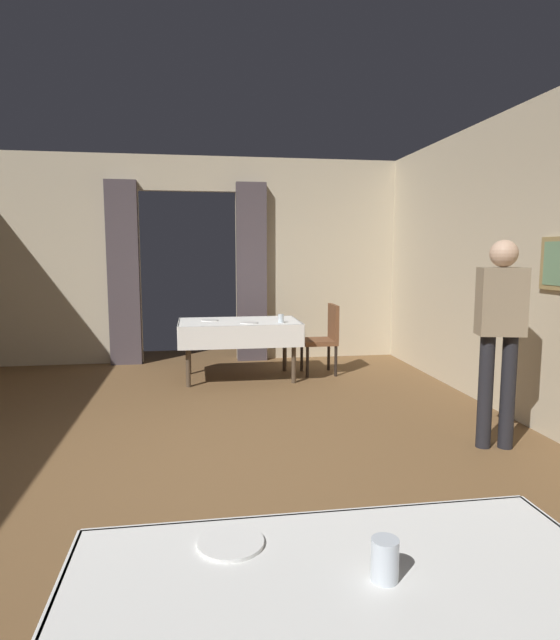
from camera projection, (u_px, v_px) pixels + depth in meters
ground at (186, 472)px, 3.95m from camera, size 10.08×10.08×0.00m
wall_back at (189, 259)px, 7.85m from camera, size 6.40×0.27×3.00m
dining_table_mid at (239, 328)px, 6.81m from camera, size 1.53×0.92×0.75m
chair_mid_right at (325, 336)px, 7.11m from camera, size 0.44×0.44×0.93m
plate_near_a at (231, 543)px, 1.60m from camera, size 0.20×0.20×0.01m
glass_near_c at (385, 560)px, 1.42m from camera, size 0.08×0.08×0.11m
glass_mid_a at (281, 318)px, 6.60m from camera, size 0.07×0.07×0.11m
plate_mid_b at (249, 323)px, 6.57m from camera, size 0.22×0.22×0.01m
plate_mid_c at (210, 320)px, 6.80m from camera, size 0.21×0.21×0.01m
person_waiter_by_doorway at (500, 326)px, 4.33m from camera, size 0.40×0.30×1.72m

